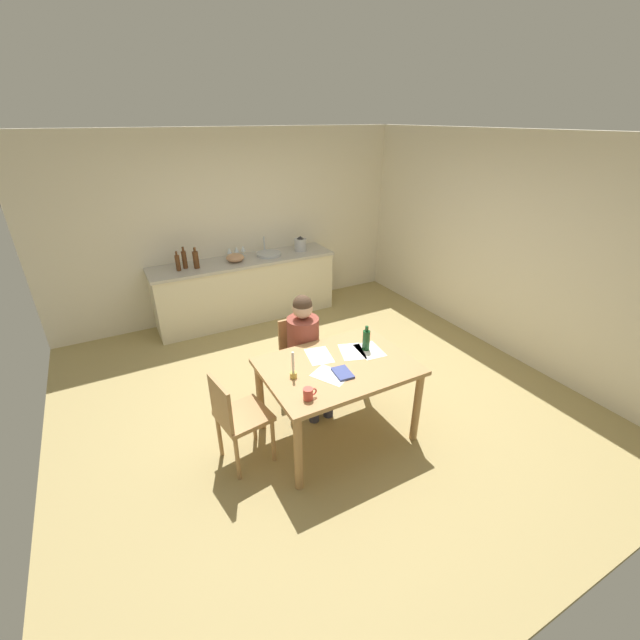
% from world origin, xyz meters
% --- Properties ---
extents(ground_plane, '(5.20, 5.20, 0.04)m').
position_xyz_m(ground_plane, '(0.00, 0.00, -0.02)').
color(ground_plane, tan).
extents(wall_back, '(5.20, 0.12, 2.60)m').
position_xyz_m(wall_back, '(0.00, 2.60, 1.30)').
color(wall_back, silver).
rests_on(wall_back, ground).
extents(wall_right, '(0.12, 5.20, 2.60)m').
position_xyz_m(wall_right, '(2.60, 0.00, 1.30)').
color(wall_right, silver).
rests_on(wall_right, ground).
extents(kitchen_counter, '(2.61, 0.64, 0.90)m').
position_xyz_m(kitchen_counter, '(0.00, 2.24, 0.45)').
color(kitchen_counter, beige).
rests_on(kitchen_counter, ground).
extents(dining_table, '(1.31, 0.94, 0.77)m').
position_xyz_m(dining_table, '(-0.11, -0.57, 0.66)').
color(dining_table, tan).
rests_on(dining_table, ground).
extents(chair_at_table, '(0.40, 0.40, 0.87)m').
position_xyz_m(chair_at_table, '(-0.14, 0.14, 0.49)').
color(chair_at_table, tan).
rests_on(chair_at_table, ground).
extents(person_seated, '(0.32, 0.59, 1.19)m').
position_xyz_m(person_seated, '(-0.14, -0.01, 0.68)').
color(person_seated, brown).
rests_on(person_seated, ground).
extents(chair_side_empty, '(0.46, 0.46, 0.88)m').
position_xyz_m(chair_side_empty, '(-1.03, -0.48, 0.49)').
color(chair_side_empty, tan).
rests_on(chair_side_empty, ground).
extents(coffee_mug, '(0.11, 0.08, 0.09)m').
position_xyz_m(coffee_mug, '(-0.56, -0.88, 0.82)').
color(coffee_mug, '#D84C3F').
rests_on(coffee_mug, dining_table).
extents(candlestick, '(0.06, 0.06, 0.24)m').
position_xyz_m(candlestick, '(-0.54, -0.56, 0.84)').
color(candlestick, gold).
rests_on(candlestick, dining_table).
extents(book_magazine, '(0.16, 0.21, 0.02)m').
position_xyz_m(book_magazine, '(-0.15, -0.71, 0.78)').
color(book_magazine, '#3F4B8D').
rests_on(book_magazine, dining_table).
extents(paper_letter, '(0.27, 0.33, 0.00)m').
position_xyz_m(paper_letter, '(-0.19, -0.36, 0.77)').
color(paper_letter, white).
rests_on(paper_letter, dining_table).
extents(paper_bill, '(0.29, 0.35, 0.00)m').
position_xyz_m(paper_bill, '(0.12, -0.44, 0.77)').
color(paper_bill, white).
rests_on(paper_bill, dining_table).
extents(paper_envelope, '(0.24, 0.32, 0.00)m').
position_xyz_m(paper_envelope, '(0.27, -0.50, 0.77)').
color(paper_envelope, white).
rests_on(paper_envelope, dining_table).
extents(paper_receipt, '(0.33, 0.36, 0.00)m').
position_xyz_m(paper_receipt, '(-0.25, -0.68, 0.77)').
color(paper_receipt, white).
rests_on(paper_receipt, dining_table).
extents(wine_bottle_on_table, '(0.07, 0.07, 0.24)m').
position_xyz_m(wine_bottle_on_table, '(0.25, -0.47, 0.87)').
color(wine_bottle_on_table, '#194C23').
rests_on(wine_bottle_on_table, dining_table).
extents(sink_unit, '(0.36, 0.36, 0.24)m').
position_xyz_m(sink_unit, '(0.39, 2.24, 0.92)').
color(sink_unit, '#B2B7BC').
rests_on(sink_unit, kitchen_counter).
extents(bottle_oil, '(0.06, 0.06, 0.26)m').
position_xyz_m(bottle_oil, '(-0.90, 2.20, 1.01)').
color(bottle_oil, '#593319').
rests_on(bottle_oil, kitchen_counter).
extents(bottle_vinegar, '(0.06, 0.06, 0.29)m').
position_xyz_m(bottle_vinegar, '(-0.80, 2.25, 1.02)').
color(bottle_vinegar, '#593319').
rests_on(bottle_vinegar, kitchen_counter).
extents(bottle_wine_red, '(0.08, 0.08, 0.28)m').
position_xyz_m(bottle_wine_red, '(-0.67, 2.19, 1.02)').
color(bottle_wine_red, '#593319').
rests_on(bottle_wine_red, kitchen_counter).
extents(mixing_bowl, '(0.25, 0.25, 0.11)m').
position_xyz_m(mixing_bowl, '(-0.13, 2.20, 0.96)').
color(mixing_bowl, tan).
rests_on(mixing_bowl, kitchen_counter).
extents(stovetop_kettle, '(0.18, 0.18, 0.22)m').
position_xyz_m(stovetop_kettle, '(0.90, 2.24, 1.00)').
color(stovetop_kettle, '#B7BABF').
rests_on(stovetop_kettle, kitchen_counter).
extents(wine_glass_near_sink, '(0.07, 0.07, 0.15)m').
position_xyz_m(wine_glass_near_sink, '(0.05, 2.39, 1.01)').
color(wine_glass_near_sink, silver).
rests_on(wine_glass_near_sink, kitchen_counter).
extents(wine_glass_by_kettle, '(0.07, 0.07, 0.15)m').
position_xyz_m(wine_glass_by_kettle, '(-0.05, 2.39, 1.01)').
color(wine_glass_by_kettle, silver).
rests_on(wine_glass_by_kettle, kitchen_counter).
extents(wine_glass_back_left, '(0.07, 0.07, 0.15)m').
position_xyz_m(wine_glass_back_left, '(-0.15, 2.39, 1.01)').
color(wine_glass_back_left, silver).
rests_on(wine_glass_back_left, kitchen_counter).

